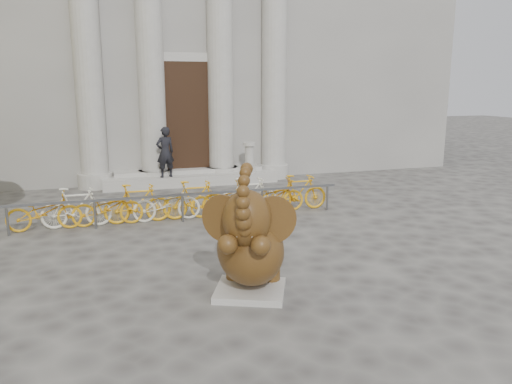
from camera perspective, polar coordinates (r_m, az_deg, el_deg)
name	(u,v)px	position (r m, az deg, el deg)	size (l,w,h in m)	color
ground	(290,282)	(8.93, 3.89, -10.28)	(80.00, 80.00, 0.00)	#474442
classical_building	(164,24)	(22.95, -10.47, 18.37)	(22.00, 10.70, 12.00)	gray
entrance_steps	(191,179)	(17.63, -7.40, 1.48)	(6.00, 1.20, 0.36)	#A8A59E
elephant_statue	(250,247)	(8.14, -0.71, -6.35)	(1.54, 1.78, 2.25)	#A8A59E
bike_rack	(180,200)	(12.95, -8.66, -0.96)	(8.45, 0.53, 1.00)	slate
pedestrian	(165,152)	(16.99, -10.34, 4.50)	(0.62, 0.41, 1.70)	black
balustrade_post	(249,159)	(17.71, -0.78, 3.82)	(0.43, 0.43, 1.06)	#A8A59E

